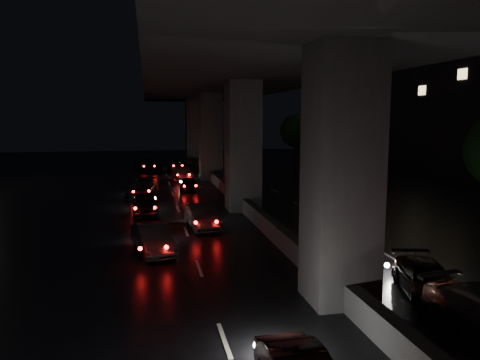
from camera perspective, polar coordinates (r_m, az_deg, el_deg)
name	(u,v)px	position (r m, az deg, el deg)	size (l,w,h in m)	color
ground	(262,228)	(24.80, 2.70, -5.84)	(120.00, 120.00, 0.00)	black
viaduct	(243,75)	(29.10, 0.37, 12.70)	(12.00, 80.00, 10.50)	#38383B
median_barrier	(243,203)	(29.48, 0.35, -2.81)	(0.45, 70.00, 0.85)	#38383B
building_right_far	(469,101)	(54.45, 26.15, 8.69)	(12.00, 22.00, 15.00)	black
tree_c	(358,137)	(39.23, 14.22, 5.11)	(3.80, 3.80, 6.12)	black
tree_d	(296,131)	(54.11, 6.90, 5.93)	(3.80, 3.80, 6.12)	black
streetlight_far	(330,119)	(44.68, 10.91, 7.36)	(2.52, 0.44, 9.00)	#2D2D33
car_3	(426,280)	(16.66, 21.78, -11.23)	(1.53, 3.77, 1.09)	black
car_4	(153,239)	(20.52, -10.59, -7.09)	(1.28, 3.68, 1.21)	black
car_5	(202,217)	(24.63, -4.68, -4.49)	(1.29, 3.71, 1.22)	black
car_6	(145,204)	(28.51, -11.49, -2.89)	(1.51, 3.76, 1.28)	black
car_7	(141,189)	(34.61, -11.93, -1.07)	(1.76, 4.32, 1.26)	black
car_8	(188,184)	(37.09, -6.32, -0.53)	(1.25, 3.10, 1.06)	black
car_9	(182,174)	(43.28, -7.10, 0.77)	(1.34, 3.85, 1.27)	#403E38
car_10	(177,165)	(51.92, -7.68, 1.81)	(1.85, 4.01, 1.11)	black
car_11	(149,165)	(51.16, -11.02, 1.76)	(2.17, 4.70, 1.31)	black
car_12	(223,164)	(53.12, -2.12, 1.99)	(1.28, 3.17, 1.08)	#505157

